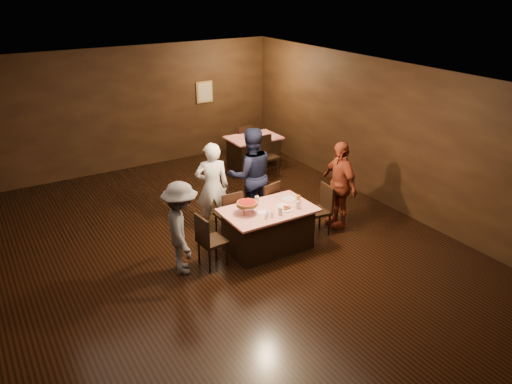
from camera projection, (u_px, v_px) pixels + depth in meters
The scene contains 23 objects.
room at pixel (215, 138), 7.94m from camera, with size 10.00×10.04×3.02m.
main_table at pixel (268, 229), 8.85m from camera, with size 1.60×1.00×0.77m, color red.
back_table at pixel (254, 151), 12.70m from camera, with size 1.30×0.90×0.77m, color red.
chair_far_left at pixel (228, 213), 9.21m from camera, with size 0.42×0.42×0.95m, color black.
chair_far_right at pixel (265, 204), 9.59m from camera, with size 0.42×0.42×0.95m, color black.
chair_end_left at pixel (212, 240), 8.29m from camera, with size 0.42×0.42×0.95m, color black.
chair_end_right at pixel (318, 210), 9.33m from camera, with size 0.42×0.42×0.95m, color black.
chair_back_near at pixel (268, 156), 12.12m from camera, with size 0.42×0.42×0.95m, color black.
chair_back_far at pixel (242, 142), 13.14m from camera, with size 0.42×0.42×0.95m, color black.
diner_white_jacket at pixel (212, 187), 9.33m from camera, with size 0.63×0.42×1.74m, color white.
diner_navy_hoodie at pixel (251, 175), 9.67m from camera, with size 0.93×0.72×1.91m, color black.
diner_grey_knit at pixel (181, 228), 8.00m from camera, with size 1.02×0.59×1.58m, color #58585C.
diner_red_shirt at pixel (339, 184), 9.51m from camera, with size 1.00×0.42×1.70m, color maroon.
pizza_stand at pixel (247, 204), 8.47m from camera, with size 0.38×0.38×0.22m.
plate_with_slice at pixel (286, 208), 8.66m from camera, with size 0.25×0.25×0.06m.
plate_empty at pixel (289, 199), 9.07m from camera, with size 0.25×0.25×0.01m, color white.
glass_front_left at pixel (280, 211), 8.45m from camera, with size 0.08×0.08×0.14m, color silver.
glass_front_right at pixel (298, 205), 8.68m from camera, with size 0.08×0.08×0.14m, color silver.
glass_amber at pixel (298, 199), 8.91m from camera, with size 0.08×0.08×0.14m, color #BF7F26.
glass_back at pixel (257, 200), 8.88m from camera, with size 0.08×0.08×0.14m, color silver.
condiments at pixel (268, 215), 8.37m from camera, with size 0.17×0.10×0.09m.
napkin_center at pixel (282, 205), 8.83m from camera, with size 0.16×0.16×0.01m, color white.
napkin_left at pixel (262, 212), 8.58m from camera, with size 0.16×0.16×0.01m, color white.
Camera 1 is at (-3.40, -6.84, 4.53)m, focal length 35.00 mm.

